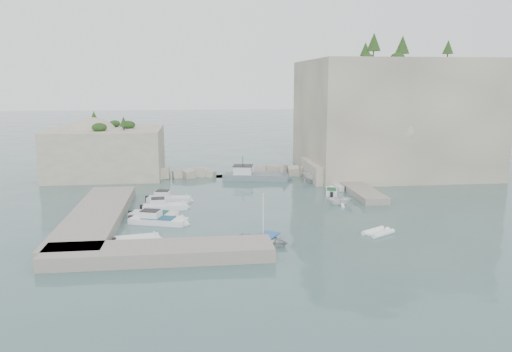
{
  "coord_description": "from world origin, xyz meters",
  "views": [
    {
      "loc": [
        -7.08,
        -50.84,
        13.91
      ],
      "look_at": [
        0.0,
        6.0,
        3.0
      ],
      "focal_mm": 35.0,
      "sensor_mm": 36.0,
      "label": 1
    }
  ],
  "objects": [
    {
      "name": "motorboat_a",
      "position": [
        -10.18,
        7.06,
        0.0
      ],
      "size": [
        5.71,
        2.54,
        1.4
      ],
      "primitive_type": null,
      "rotation": [
        0.0,
        0.0,
        -0.17
      ],
      "color": "silver",
      "rests_on": "ground"
    },
    {
      "name": "cliff_east",
      "position": [
        23.0,
        23.0,
        8.5
      ],
      "size": [
        26.0,
        22.0,
        17.0
      ],
      "primitive_type": "cube",
      "color": "beige",
      "rests_on": "ground"
    },
    {
      "name": "tender_east_d",
      "position": [
        10.07,
        15.35,
        0.0
      ],
      "size": [
        5.3,
        3.27,
        1.92
      ],
      "primitive_type": "imported",
      "rotation": [
        0.0,
        0.0,
        1.27
      ],
      "color": "silver",
      "rests_on": "ground"
    },
    {
      "name": "quay_west",
      "position": [
        -17.0,
        -1.0,
        0.55
      ],
      "size": [
        5.0,
        24.0,
        1.1
      ],
      "primitive_type": "cube",
      "color": "#9E9689",
      "rests_on": "ground"
    },
    {
      "name": "outcrop_west",
      "position": [
        -20.0,
        25.0,
        3.5
      ],
      "size": [
        16.0,
        14.0,
        7.0
      ],
      "primitive_type": "cube",
      "color": "beige",
      "rests_on": "ground"
    },
    {
      "name": "motorboat_c",
      "position": [
        -11.4,
        0.04,
        0.0
      ],
      "size": [
        5.72,
        3.37,
        0.7
      ],
      "primitive_type": null,
      "rotation": [
        0.0,
        0.0,
        -0.28
      ],
      "color": "silver",
      "rests_on": "ground"
    },
    {
      "name": "tender_east_a",
      "position": [
        9.23,
        3.04,
        0.0
      ],
      "size": [
        3.44,
        3.03,
        1.71
      ],
      "primitive_type": "imported",
      "rotation": [
        0.0,
        0.0,
        1.5
      ],
      "color": "white",
      "rests_on": "ground"
    },
    {
      "name": "breakwater",
      "position": [
        -1.0,
        22.0,
        0.7
      ],
      "size": [
        28.0,
        3.0,
        1.4
      ],
      "primitive_type": "cube",
      "color": "beige",
      "rests_on": "ground"
    },
    {
      "name": "work_boat",
      "position": [
        1.55,
        18.8,
        0.0
      ],
      "size": [
        10.5,
        4.93,
        2.2
      ],
      "primitive_type": null,
      "rotation": [
        0.0,
        0.0,
        -0.2
      ],
      "color": "slate",
      "rests_on": "ground"
    },
    {
      "name": "vegetation",
      "position": [
        17.83,
        24.4,
        17.93
      ],
      "size": [
        53.48,
        13.88,
        13.4
      ],
      "color": "#1E4219",
      "rests_on": "ground"
    },
    {
      "name": "motorboat_e",
      "position": [
        -12.21,
        -8.15,
        0.0
      ],
      "size": [
        4.39,
        2.4,
        0.7
      ],
      "primitive_type": null,
      "rotation": [
        0.0,
        0.0,
        0.18
      ],
      "color": "white",
      "rests_on": "ground"
    },
    {
      "name": "quay_south",
      "position": [
        -10.0,
        -12.5,
        0.55
      ],
      "size": [
        18.0,
        4.0,
        1.1
      ],
      "primitive_type": "cube",
      "color": "#9E9689",
      "rests_on": "ground"
    },
    {
      "name": "cliff_terrace",
      "position": [
        13.0,
        18.0,
        1.25
      ],
      "size": [
        8.0,
        10.0,
        2.5
      ],
      "primitive_type": "cube",
      "color": "beige",
      "rests_on": "ground"
    },
    {
      "name": "motorboat_b",
      "position": [
        -10.48,
        3.37,
        0.0
      ],
      "size": [
        5.41,
        2.16,
        1.4
      ],
      "primitive_type": null,
      "rotation": [
        0.0,
        0.0,
        0.08
      ],
      "color": "white",
      "rests_on": "ground"
    },
    {
      "name": "tender_east_b",
      "position": [
        9.89,
        8.63,
        0.0
      ],
      "size": [
        2.29,
        4.1,
        0.7
      ],
      "primitive_type": null,
      "rotation": [
        0.0,
        0.0,
        1.31
      ],
      "color": "white",
      "rests_on": "ground"
    },
    {
      "name": "ledge_east",
      "position": [
        13.5,
        10.0,
        0.4
      ],
      "size": [
        3.0,
        16.0,
        0.8
      ],
      "primitive_type": "cube",
      "color": "#9E9689",
      "rests_on": "ground"
    },
    {
      "name": "rowboat_mast",
      "position": [
        -1.34,
        -9.76,
        2.58
      ],
      "size": [
        0.1,
        0.1,
        4.2
      ],
      "primitive_type": "cylinder",
      "color": "white",
      "rests_on": "rowboat"
    },
    {
      "name": "motorboat_d",
      "position": [
        -10.8,
        -2.2,
        0.0
      ],
      "size": [
        6.56,
        3.82,
        1.4
      ],
      "primitive_type": null,
      "rotation": [
        0.0,
        0.0,
        -0.33
      ],
      "color": "white",
      "rests_on": "ground"
    },
    {
      "name": "ground",
      "position": [
        0.0,
        0.0,
        0.0
      ],
      "size": [
        400.0,
        400.0,
        0.0
      ],
      "primitive_type": "plane",
      "color": "#436564",
      "rests_on": "ground"
    },
    {
      "name": "tender_east_c",
      "position": [
        11.88,
        12.22,
        0.0
      ],
      "size": [
        2.19,
        5.58,
        0.7
      ],
      "primitive_type": null,
      "rotation": [
        0.0,
        0.0,
        1.65
      ],
      "color": "silver",
      "rests_on": "ground"
    },
    {
      "name": "rowboat",
      "position": [
        -1.34,
        -9.76,
        0.0
      ],
      "size": [
        5.72,
        5.29,
        0.97
      ],
      "primitive_type": "imported",
      "rotation": [
        0.0,
        0.0,
        1.02
      ],
      "color": "silver",
      "rests_on": "ground"
    },
    {
      "name": "inflatable_dinghy",
      "position": [
        9.61,
        -8.29,
        0.0
      ],
      "size": [
        3.43,
        2.89,
        0.44
      ],
      "primitive_type": null,
      "rotation": [
        0.0,
        0.0,
        0.54
      ],
      "color": "white",
      "rests_on": "ground"
    }
  ]
}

